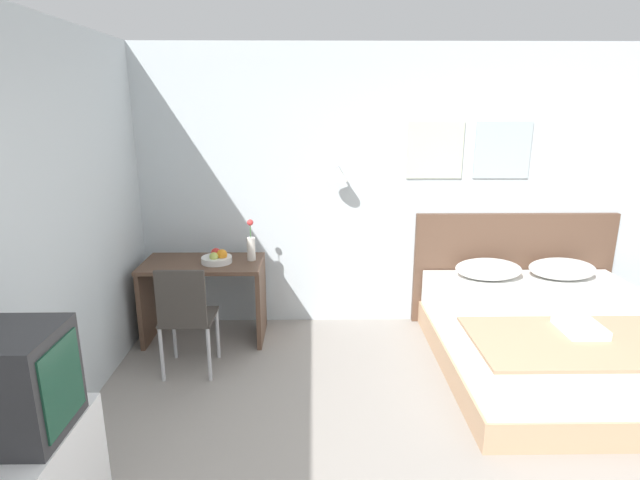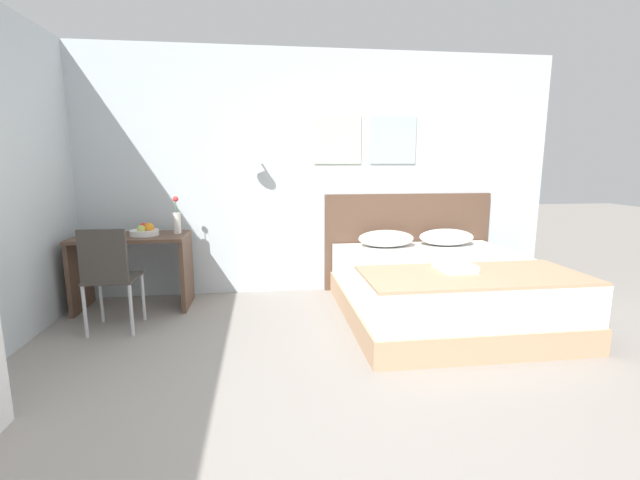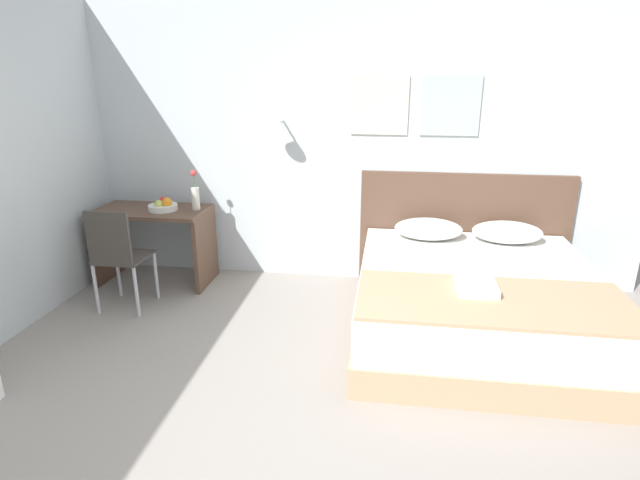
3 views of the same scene
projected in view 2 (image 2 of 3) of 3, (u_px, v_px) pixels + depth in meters
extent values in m
plane|color=gray|center=(356.00, 433.00, 2.33)|extent=(24.00, 24.00, 0.00)
cube|color=silver|center=(306.00, 174.00, 4.75)|extent=(5.63, 0.06, 2.65)
cube|color=beige|center=(338.00, 140.00, 4.69)|extent=(0.52, 0.02, 0.52)
cube|color=#A8B7BC|center=(393.00, 140.00, 4.77)|extent=(0.52, 0.02, 0.52)
cylinder|color=#B2B2B7|center=(255.00, 153.00, 4.53)|extent=(0.02, 0.16, 0.02)
cone|color=white|center=(255.00, 158.00, 4.45)|extent=(0.17, 0.17, 0.12)
cube|color=tan|center=(441.00, 306.00, 4.06)|extent=(1.83, 1.98, 0.22)
cube|color=white|center=(443.00, 278.00, 4.01)|extent=(1.79, 1.94, 0.33)
cube|color=brown|center=(408.00, 241.00, 4.98)|extent=(1.95, 0.06, 1.10)
ellipsoid|color=white|center=(386.00, 239.00, 4.64)|extent=(0.61, 0.41, 0.18)
ellipsoid|color=white|center=(446.00, 237.00, 4.73)|extent=(0.61, 0.41, 0.18)
cube|color=tan|center=(473.00, 275.00, 3.42)|extent=(1.77, 0.79, 0.02)
cube|color=white|center=(455.00, 266.00, 3.54)|extent=(0.27, 0.32, 0.06)
cube|color=brown|center=(131.00, 237.00, 4.23)|extent=(1.07, 0.58, 0.03)
cube|color=brown|center=(80.00, 275.00, 4.23)|extent=(0.04, 0.54, 0.71)
cube|color=brown|center=(187.00, 272.00, 4.36)|extent=(0.04, 0.54, 0.71)
cube|color=#3D3833|center=(113.00, 278.00, 3.72)|extent=(0.41, 0.41, 0.02)
cube|color=#3D3833|center=(103.00, 256.00, 3.49)|extent=(0.38, 0.03, 0.45)
cylinder|color=#B7B7BC|center=(101.00, 298.00, 3.91)|extent=(0.03, 0.03, 0.45)
cylinder|color=#B7B7BC|center=(143.00, 297.00, 3.96)|extent=(0.03, 0.03, 0.45)
cylinder|color=#B7B7BC|center=(85.00, 312.00, 3.56)|extent=(0.03, 0.03, 0.45)
cylinder|color=#B7B7BC|center=(131.00, 310.00, 3.60)|extent=(0.03, 0.03, 0.45)
cylinder|color=silver|center=(144.00, 233.00, 4.22)|extent=(0.27, 0.27, 0.05)
sphere|color=orange|center=(149.00, 228.00, 4.20)|extent=(0.09, 0.09, 0.09)
sphere|color=red|center=(144.00, 227.00, 4.26)|extent=(0.09, 0.09, 0.09)
sphere|color=#B2C156|center=(141.00, 229.00, 4.15)|extent=(0.08, 0.08, 0.08)
cylinder|color=silver|center=(177.00, 223.00, 4.31)|extent=(0.08, 0.08, 0.21)
cylinder|color=#3D7538|center=(176.00, 206.00, 4.28)|extent=(0.01, 0.01, 0.14)
sphere|color=#DB3838|center=(175.00, 199.00, 4.27)|extent=(0.06, 0.06, 0.06)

